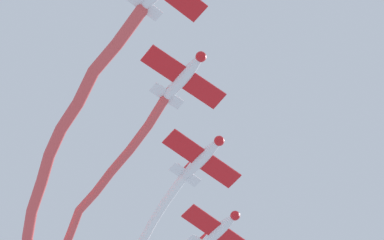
# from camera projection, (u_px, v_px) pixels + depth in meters

# --- Properties ---
(smoke_trail_lead) EXTENTS (5.54, 29.01, 2.76)m
(smoke_trail_lead) POSITION_uv_depth(u_px,v_px,m) (60.00, 158.00, 69.16)
(smoke_trail_lead) COLOR #DB4C4C
(airplane_left_wing) EXTENTS (6.87, 5.17, 1.70)m
(airplane_left_wing) POSITION_uv_depth(u_px,v_px,m) (184.00, 77.00, 65.41)
(airplane_left_wing) COLOR white
(smoke_trail_left_wing) EXTENTS (2.72, 25.35, 3.83)m
(smoke_trail_left_wing) POSITION_uv_depth(u_px,v_px,m) (93.00, 206.00, 73.05)
(smoke_trail_left_wing) COLOR #DB4C4C
(airplane_right_wing) EXTENTS (6.90, 5.20, 1.70)m
(airplane_right_wing) POSITION_uv_depth(u_px,v_px,m) (202.00, 158.00, 69.36)
(airplane_right_wing) COLOR white
(airplane_slot) EXTENTS (6.91, 5.22, 1.70)m
(airplane_slot) POSITION_uv_depth(u_px,v_px,m) (218.00, 231.00, 73.31)
(airplane_slot) COLOR white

